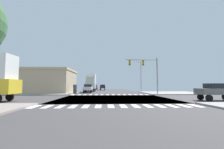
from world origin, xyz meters
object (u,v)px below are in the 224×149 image
object	(u,v)px
box_truck_nearside_1	(91,82)
sedan_leading_3	(88,88)
traffic_signal_mast	(145,67)
bank_building	(37,81)
street_lamp	(140,74)
sedan_crossing_2	(95,87)
sedan_outer_6	(217,90)
sedan_farside_1	(103,87)

from	to	relation	value
box_truck_nearside_1	sedan_leading_3	size ratio (longest dim) A/B	1.67
traffic_signal_mast	box_truck_nearside_1	bearing A→B (deg)	128.32
traffic_signal_mast	bank_building	bearing A→B (deg)	162.89
box_truck_nearside_1	street_lamp	bearing A→B (deg)	163.70
bank_building	sedan_crossing_2	distance (m)	26.49
traffic_signal_mast	sedan_outer_6	bearing A→B (deg)	-66.03
traffic_signal_mast	sedan_crossing_2	size ratio (longest dim) A/B	1.57
box_truck_nearside_1	sedan_outer_6	bearing A→B (deg)	122.54
traffic_signal_mast	sedan_crossing_2	xyz separation A→B (m)	(-11.16, 30.82, -3.84)
street_lamp	sedan_crossing_2	distance (m)	24.24
traffic_signal_mast	sedan_outer_6	size ratio (longest dim) A/B	1.57
street_lamp	sedan_leading_3	xyz separation A→B (m)	(-12.62, -3.59, -3.51)
sedan_crossing_2	box_truck_nearside_1	bearing A→B (deg)	90.00
street_lamp	box_truck_nearside_1	world-z (taller)	street_lamp
sedan_outer_6	sedan_farside_1	bearing A→B (deg)	20.31
street_lamp	sedan_outer_6	bearing A→B (deg)	-80.83
sedan_farside_1	sedan_outer_6	world-z (taller)	same
sedan_farside_1	sedan_outer_6	xyz separation A→B (m)	(13.10, -35.41, 0.00)
street_lamp	sedan_farside_1	bearing A→B (deg)	124.78
bank_building	box_truck_nearside_1	size ratio (longest dim) A/B	2.39
box_truck_nearside_1	sedan_crossing_2	world-z (taller)	box_truck_nearside_1
sedan_crossing_2	sedan_outer_6	world-z (taller)	same
street_lamp	sedan_farside_1	distance (m)	17.23
box_truck_nearside_1	sedan_farside_1	distance (m)	10.70
sedan_farside_1	sedan_outer_6	size ratio (longest dim) A/B	1.00
sedan_crossing_2	sedan_leading_3	world-z (taller)	same
sedan_farside_1	sedan_crossing_2	size ratio (longest dim) A/B	1.00
street_lamp	traffic_signal_mast	bearing A→B (deg)	-98.01
street_lamp	sedan_outer_6	xyz separation A→B (m)	(3.48, -21.55, -3.51)
sedan_farside_1	sedan_crossing_2	xyz separation A→B (m)	(-3.00, 6.53, 0.00)
bank_building	sedan_farside_1	xyz separation A→B (m)	(14.30, 17.38, -1.46)
sedan_farside_1	box_truck_nearside_1	bearing A→B (deg)	73.56
bank_building	box_truck_nearside_1	distance (m)	13.40
bank_building	box_truck_nearside_1	xyz separation A→B (m)	(11.30, 7.21, -0.01)
sedan_crossing_2	sedan_outer_6	bearing A→B (deg)	111.00
sedan_leading_3	box_truck_nearside_1	bearing A→B (deg)	-90.00
street_lamp	sedan_crossing_2	xyz separation A→B (m)	(-12.62, 20.39, -3.51)
street_lamp	sedan_farside_1	xyz separation A→B (m)	(-9.62, 13.86, -3.51)
box_truck_nearside_1	bank_building	bearing A→B (deg)	32.53
street_lamp	sedan_crossing_2	world-z (taller)	street_lamp
sedan_farside_1	sedan_leading_3	distance (m)	17.70
traffic_signal_mast	bank_building	xyz separation A→B (m)	(-22.46, 6.91, -2.38)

